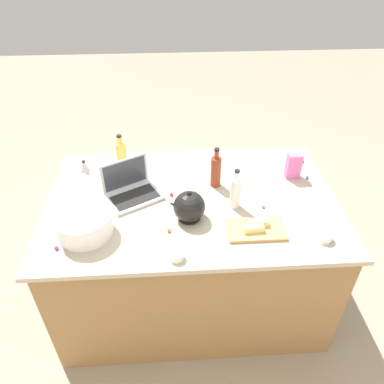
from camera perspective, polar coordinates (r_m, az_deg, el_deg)
The scene contains 24 objects.
ground_plane at distance 2.87m, azimuth -0.00°, elevation -15.24°, with size 12.00×12.00×0.00m, color gray.
island_counter at distance 2.53m, azimuth -0.00°, elevation -9.01°, with size 1.76×1.13×0.90m.
laptop at distance 2.26m, azimuth -9.44°, elevation 0.44°, with size 0.38×0.35×0.22m.
mixing_bowl_large at distance 2.04m, azimuth -16.46°, elevation -4.70°, with size 0.30×0.30×0.13m.
bottle_soy at distance 2.28m, azimuth 3.74°, elevation 3.30°, with size 0.07×0.07×0.27m.
bottle_oil at distance 2.53m, azimuth -10.97°, elevation 5.96°, with size 0.07×0.07×0.23m.
bottle_vinegar at distance 2.12m, azimuth 6.77°, elevation -0.02°, with size 0.06×0.06×0.26m.
kettle at distance 2.04m, azimuth -0.46°, elevation -2.35°, with size 0.21×0.18×0.20m.
cutting_board at distance 2.04m, azimuth 9.89°, elevation -5.74°, with size 0.31×0.19×0.02m, color tan.
butter_stick_left at distance 2.04m, azimuth 10.30°, elevation -4.72°, with size 0.11×0.04×0.04m, color #F4E58C.
butter_stick_right at distance 2.00m, azimuth 9.56°, elevation -5.64°, with size 0.11×0.04×0.04m, color #F4E58C.
ramekin_small at distance 1.86m, azimuth -2.47°, elevation -9.87°, with size 0.08×0.08×0.04m, color white.
ramekin_medium at distance 2.07m, azimuth 19.96°, elevation -6.58°, with size 0.08×0.08×0.04m, color white.
kitchen_timer at distance 2.56m, azimuth -16.42°, elevation 3.88°, with size 0.07×0.07×0.08m.
candy_bag at distance 2.46m, azimuth 15.53°, elevation 3.95°, with size 0.09×0.06×0.17m, color pink.
candy_0 at distance 2.25m, azimuth -3.22°, elevation -0.38°, with size 0.02×0.02×0.02m, color red.
candy_1 at distance 2.48m, azimuth -12.71°, elevation 2.69°, with size 0.02×0.02×0.02m, color blue.
candy_2 at distance 2.03m, azimuth -20.38°, elevation -8.17°, with size 0.02×0.02×0.02m, color #CC3399.
candy_3 at distance 2.27m, azimuth 0.58°, elevation 0.10°, with size 0.02×0.02×0.02m, color yellow.
candy_4 at distance 2.00m, azimuth -3.61°, elevation -5.99°, with size 0.02×0.02×0.02m, color orange.
candy_5 at distance 2.04m, azimuth -17.36°, elevation -7.24°, with size 0.02×0.02×0.02m, color green.
candy_6 at distance 2.51m, azimuth 17.49°, elevation 2.18°, with size 0.02×0.02×0.02m, color blue.
candy_7 at distance 2.67m, azimuth 16.88°, elevation 4.56°, with size 0.02×0.02×0.02m, color blue.
candy_8 at distance 2.19m, azimuth 11.06°, elevation -2.29°, with size 0.02×0.02×0.02m, color green.
Camera 1 is at (0.11, 1.74, 2.28)m, focal length 34.24 mm.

